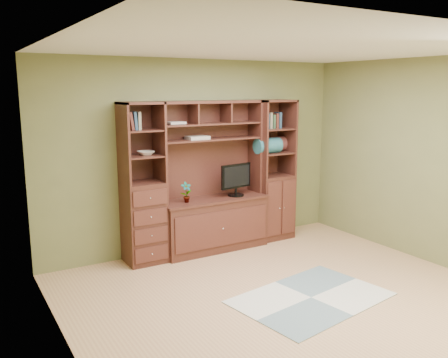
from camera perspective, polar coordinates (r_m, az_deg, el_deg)
room at (r=4.92m, az=7.77°, el=0.09°), size 4.60×4.10×2.64m
center_hutch at (r=6.44m, az=-1.27°, el=0.25°), size 1.54×0.53×2.05m
left_tower at (r=6.06m, az=-9.73°, el=-0.59°), size 0.50×0.45×2.05m
right_tower at (r=7.02m, az=5.87°, el=1.08°), size 0.55×0.45×2.05m
rug at (r=5.31m, az=10.44°, el=-13.87°), size 1.76×1.31×0.01m
monitor at (r=6.58m, az=1.45°, el=0.61°), size 0.54×0.30×0.62m
orchid at (r=6.24m, az=-4.56°, el=-1.60°), size 0.14×0.10×0.28m
magazines at (r=6.35m, az=-3.24°, el=4.99°), size 0.29×0.21×0.04m
bowl at (r=6.01m, az=-9.39°, el=3.11°), size 0.21×0.21×0.05m
blanket_teal at (r=6.85m, az=5.30°, el=4.02°), size 0.38×0.22×0.22m
blanket_red at (r=7.06m, az=5.83°, el=4.20°), size 0.39×0.22×0.22m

